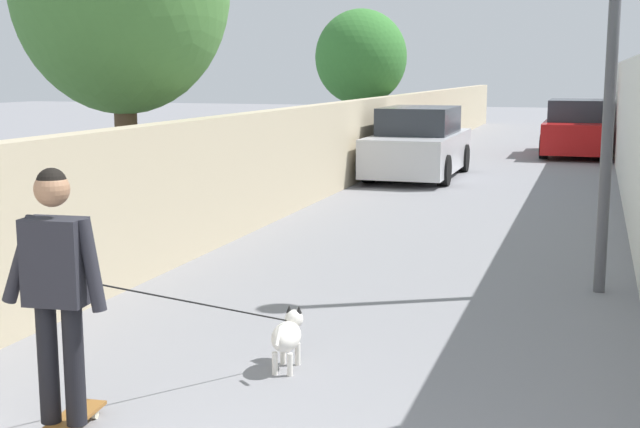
{
  "coord_description": "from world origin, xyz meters",
  "views": [
    {
      "loc": [
        -2.73,
        -2.06,
        2.31
      ],
      "look_at": [
        4.65,
        0.32,
        1.0
      ],
      "focal_mm": 47.53,
      "sensor_mm": 36.0,
      "label": 1
    }
  ],
  "objects": [
    {
      "name": "ground_plane",
      "position": [
        14.0,
        0.0,
        0.0
      ],
      "size": [
        80.0,
        80.0,
        0.0
      ],
      "primitive_type": "plane",
      "color": "gray"
    },
    {
      "name": "wall_left",
      "position": [
        12.0,
        2.75,
        0.86
      ],
      "size": [
        48.0,
        0.3,
        1.71
      ],
      "primitive_type": "cube",
      "color": "tan",
      "rests_on": "ground"
    },
    {
      "name": "fence_right",
      "position": [
        12.0,
        -2.75,
        1.27
      ],
      "size": [
        48.0,
        0.3,
        2.54
      ],
      "primitive_type": "cube",
      "color": "silver",
      "rests_on": "ground"
    },
    {
      "name": "tree_left_mid",
      "position": [
        19.0,
        3.84,
        2.67
      ],
      "size": [
        2.4,
        2.4,
        3.92
      ],
      "color": "brown",
      "rests_on": "ground"
    },
    {
      "name": "skateboard",
      "position": [
        1.65,
        1.08,
        0.07
      ],
      "size": [
        0.82,
        0.28,
        0.08
      ],
      "color": "brown",
      "rests_on": "ground"
    },
    {
      "name": "person_skateboarder",
      "position": [
        1.65,
        1.08,
        1.04
      ],
      "size": [
        0.26,
        0.72,
        1.64
      ],
      "color": "black",
      "rests_on": "skateboard"
    },
    {
      "name": "dog",
      "position": [
        3.25,
        0.15,
        0.28
      ],
      "size": [
        1.91,
        1.08,
        1.06
      ],
      "color": "white",
      "rests_on": "ground"
    },
    {
      "name": "car_near",
      "position": [
        15.65,
        1.6,
        0.72
      ],
      "size": [
        4.22,
        1.8,
        1.54
      ],
      "color": "silver",
      "rests_on": "ground"
    },
    {
      "name": "car_far",
      "position": [
        21.86,
        -1.6,
        0.71
      ],
      "size": [
        4.16,
        1.8,
        1.54
      ],
      "color": "#B71414",
      "rests_on": "ground"
    }
  ]
}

